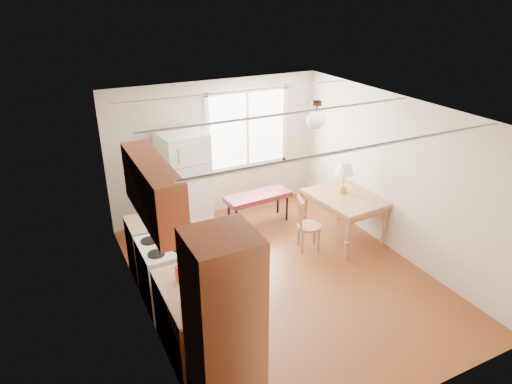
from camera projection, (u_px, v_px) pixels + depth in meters
room_shell at (285, 202)px, 6.27m from camera, size 4.60×5.60×2.62m
kitchen_run at (182, 284)px, 5.23m from camera, size 0.65×3.40×2.20m
window_unit at (247, 129)px, 8.41m from camera, size 1.64×0.05×1.51m
pendant_light at (316, 119)px, 6.48m from camera, size 0.26×0.26×0.40m
refrigerator at (184, 183)px, 7.78m from camera, size 0.79×0.79×1.78m
bench at (258, 197)px, 8.18m from camera, size 1.23×0.52×0.56m
dining_table at (345, 202)px, 7.60m from camera, size 1.04×1.32×0.78m
chair at (304, 221)px, 7.34m from camera, size 0.43×0.43×0.89m
table_lamp at (345, 170)px, 7.54m from camera, size 0.32×0.32×0.55m
coffee_maker at (194, 292)px, 4.77m from camera, size 0.25×0.29×0.37m
kettle at (180, 273)px, 5.16m from camera, size 0.12×0.12×0.23m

